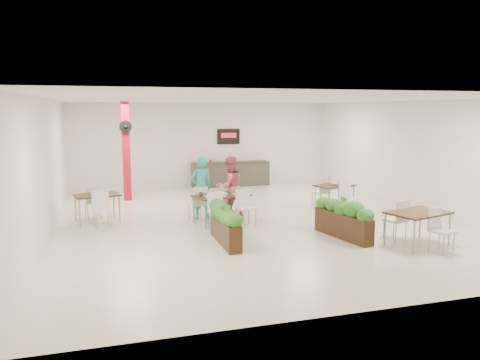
% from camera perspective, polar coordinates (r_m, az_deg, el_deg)
% --- Properties ---
extents(ground, '(12.00, 12.00, 0.00)m').
position_cam_1_polar(ground, '(12.62, 1.14, -4.88)').
color(ground, beige).
rests_on(ground, ground).
extents(room_shell, '(10.10, 12.10, 3.22)m').
position_cam_1_polar(room_shell, '(12.31, 1.17, 4.24)').
color(room_shell, white).
rests_on(room_shell, ground).
extents(red_column, '(0.40, 0.41, 3.20)m').
position_cam_1_polar(red_column, '(15.58, -13.71, 3.56)').
color(red_column, '#B20B24').
rests_on(red_column, ground).
extents(service_counter, '(3.00, 0.64, 2.20)m').
position_cam_1_polar(service_counter, '(18.15, -1.15, 0.82)').
color(service_counter, '#302D2A').
rests_on(service_counter, ground).
extents(main_table, '(1.60, 1.88, 0.92)m').
position_cam_1_polar(main_table, '(12.15, -2.32, -2.35)').
color(main_table, '#311E10').
rests_on(main_table, ground).
extents(diner_man, '(0.71, 0.56, 1.71)m').
position_cam_1_polar(diner_man, '(12.66, -4.76, -0.93)').
color(diner_man, teal).
rests_on(diner_man, ground).
extents(diner_woman, '(0.95, 0.83, 1.68)m').
position_cam_1_polar(diner_woman, '(12.84, -1.26, -0.82)').
color(diner_woman, '#D65F6D').
rests_on(diner_woman, ground).
extents(planter_left, '(0.41, 1.81, 0.94)m').
position_cam_1_polar(planter_left, '(10.33, -1.80, -5.10)').
color(planter_left, black).
rests_on(planter_left, ground).
extents(planter_right, '(0.68, 1.83, 0.97)m').
position_cam_1_polar(planter_right, '(11.04, 12.47, -4.42)').
color(planter_right, black).
rests_on(planter_right, ground).
extents(side_table_a, '(1.25, 1.67, 0.92)m').
position_cam_1_polar(side_table_a, '(12.78, -17.04, -2.24)').
color(side_table_a, '#311E10').
rests_on(side_table_a, ground).
extents(side_table_b, '(1.24, 1.67, 0.92)m').
position_cam_1_polar(side_table_b, '(14.01, 11.44, -1.12)').
color(side_table_b, '#311E10').
rests_on(side_table_b, ground).
extents(side_table_c, '(1.48, 1.67, 0.92)m').
position_cam_1_polar(side_table_c, '(10.86, 20.87, -4.24)').
color(side_table_c, '#311E10').
rests_on(side_table_c, ground).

